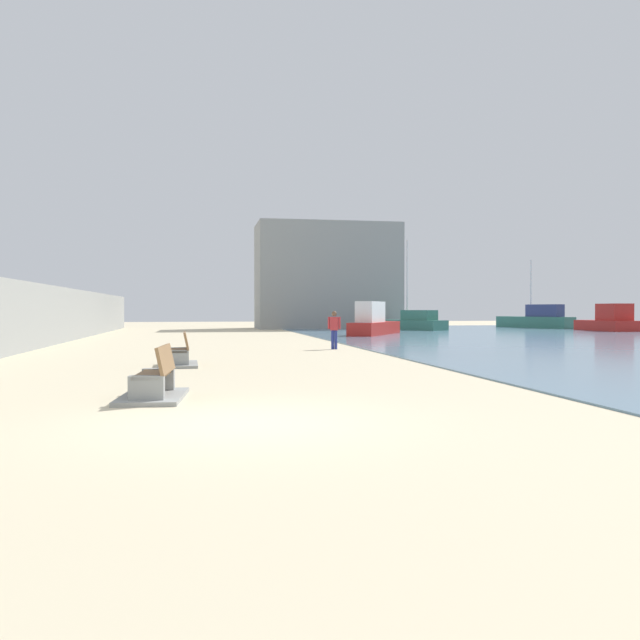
{
  "coord_description": "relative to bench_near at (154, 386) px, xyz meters",
  "views": [
    {
      "loc": [
        -0.57,
        -9.52,
        1.64
      ],
      "look_at": [
        3.15,
        10.87,
        1.3
      ],
      "focal_mm": 36.9,
      "sensor_mm": 36.0,
      "label": 1
    }
  ],
  "objects": [
    {
      "name": "person_walking",
      "position": [
        6.23,
        14.01,
        0.67
      ],
      "size": [
        0.51,
        0.27,
        1.57
      ],
      "color": "navy",
      "rests_on": "ground"
    },
    {
      "name": "bench_far",
      "position": [
        0.23,
        7.11,
        0.0
      ],
      "size": [
        1.14,
        2.12,
        0.98
      ],
      "color": "gray",
      "rests_on": "ground"
    },
    {
      "name": "boat_outer",
      "position": [
        11.61,
        27.82,
        0.55
      ],
      "size": [
        4.95,
        6.88,
        2.08
      ],
      "color": "red",
      "rests_on": "water_bay"
    },
    {
      "name": "harbor_building",
      "position": [
        11.57,
        43.19,
        4.23
      ],
      "size": [
        12.0,
        6.0,
        8.92
      ],
      "primitive_type": "cube",
      "color": "gray",
      "rests_on": "ground"
    },
    {
      "name": "boat_far_left",
      "position": [
        30.84,
        31.85,
        0.53
      ],
      "size": [
        2.39,
        5.25,
        2.02
      ],
      "color": "red",
      "rests_on": "water_bay"
    },
    {
      "name": "boat_far_right",
      "position": [
        17.04,
        36.52,
        0.4
      ],
      "size": [
        4.88,
        5.95,
        7.03
      ],
      "color": "#337060",
      "rests_on": "water_bay"
    },
    {
      "name": "ground_plane",
      "position": [
        1.4,
        15.19,
        -0.23
      ],
      "size": [
        120.0,
        120.0,
        0.0
      ],
      "primitive_type": "plane",
      "color": "beige"
    },
    {
      "name": "boat_distant",
      "position": [
        29.26,
        39.74,
        0.55
      ],
      "size": [
        3.77,
        7.74,
        5.88
      ],
      "color": "#337060",
      "rests_on": "water_bay"
    },
    {
      "name": "seawall",
      "position": [
        -6.1,
        15.19,
        1.13
      ],
      "size": [
        0.8,
        64.0,
        2.72
      ],
      "primitive_type": "cube",
      "color": "gray",
      "rests_on": "ground"
    },
    {
      "name": "bench_near",
      "position": [
        0.0,
        0.0,
        0.0
      ],
      "size": [
        1.27,
        2.18,
        0.98
      ],
      "color": "gray",
      "rests_on": "ground"
    }
  ]
}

